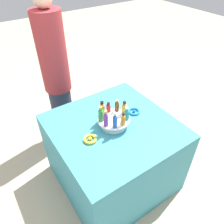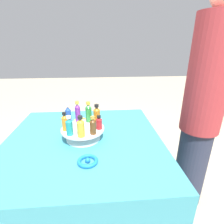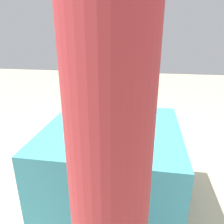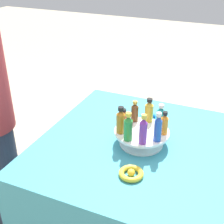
% 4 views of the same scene
% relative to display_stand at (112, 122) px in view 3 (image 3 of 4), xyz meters
% --- Properties ---
extents(ground_plane, '(12.00, 12.00, 0.00)m').
position_rel_display_stand_xyz_m(ground_plane, '(0.00, 0.00, -0.75)').
color(ground_plane, tan).
extents(party_table, '(0.97, 0.97, 0.70)m').
position_rel_display_stand_xyz_m(party_table, '(0.00, 0.00, -0.39)').
color(party_table, teal).
rests_on(party_table, ground_plane).
extents(display_stand, '(0.26, 0.26, 0.07)m').
position_rel_display_stand_xyz_m(display_stand, '(0.00, 0.00, 0.00)').
color(display_stand, white).
rests_on(display_stand, party_table).
extents(bottle_brown, '(0.04, 0.04, 0.11)m').
position_rel_display_stand_xyz_m(bottle_brown, '(0.08, 0.07, 0.08)').
color(bottle_brown, brown).
rests_on(bottle_brown, display_stand).
extents(bottle_red, '(0.04, 0.04, 0.09)m').
position_rel_display_stand_xyz_m(bottle_red, '(0.02, 0.10, 0.07)').
color(bottle_red, '#B21E23').
rests_on(bottle_red, display_stand).
extents(bottle_amber, '(0.04, 0.04, 0.13)m').
position_rel_display_stand_xyz_m(bottle_amber, '(-0.05, 0.09, 0.09)').
color(bottle_amber, '#AD6B19').
rests_on(bottle_amber, display_stand).
extents(bottle_green, '(0.04, 0.04, 0.14)m').
position_rel_display_stand_xyz_m(bottle_green, '(-0.10, 0.03, 0.09)').
color(bottle_green, '#288438').
rests_on(bottle_green, display_stand).
extents(bottle_purple, '(0.03, 0.03, 0.14)m').
position_rel_display_stand_xyz_m(bottle_purple, '(-0.10, -0.04, 0.10)').
color(bottle_purple, '#702D93').
rests_on(bottle_purple, display_stand).
extents(bottle_blue, '(0.03, 0.03, 0.14)m').
position_rel_display_stand_xyz_m(bottle_blue, '(-0.05, -0.09, 0.10)').
color(bottle_blue, '#234CAD').
rests_on(bottle_blue, display_stand).
extents(bottle_orange, '(0.03, 0.03, 0.11)m').
position_rel_display_stand_xyz_m(bottle_orange, '(0.02, -0.10, 0.08)').
color(bottle_orange, orange).
rests_on(bottle_orange, display_stand).
extents(bottle_teal, '(0.04, 0.04, 0.12)m').
position_rel_display_stand_xyz_m(bottle_teal, '(0.08, -0.07, 0.08)').
color(bottle_teal, teal).
rests_on(bottle_teal, display_stand).
extents(bottle_gold, '(0.04, 0.04, 0.12)m').
position_rel_display_stand_xyz_m(bottle_gold, '(0.10, 0.00, 0.09)').
color(bottle_gold, gold).
rests_on(bottle_gold, display_stand).
extents(ribbon_bow_gold, '(0.10, 0.10, 0.03)m').
position_rel_display_stand_xyz_m(ribbon_bow_gold, '(-0.24, -0.04, -0.03)').
color(ribbon_bow_gold, gold).
rests_on(ribbon_bow_gold, party_table).
extents(ribbon_bow_blue, '(0.10, 0.10, 0.03)m').
position_rel_display_stand_xyz_m(ribbon_bow_blue, '(0.24, 0.04, -0.03)').
color(ribbon_bow_blue, blue).
rests_on(ribbon_bow_blue, party_table).
extents(person_figure, '(0.27, 0.27, 1.60)m').
position_rel_display_stand_xyz_m(person_figure, '(-0.13, 0.83, 0.06)').
color(person_figure, '#282D42').
rests_on(person_figure, ground_plane).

